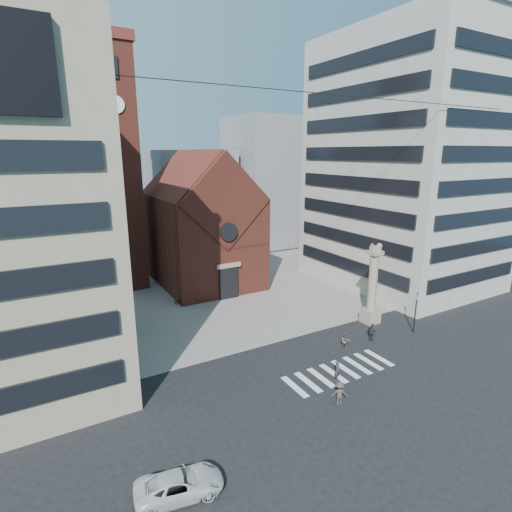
{
  "coord_description": "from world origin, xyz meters",
  "views": [
    {
      "loc": [
        -20.18,
        -25.32,
        17.67
      ],
      "look_at": [
        -1.19,
        8.0,
        7.65
      ],
      "focal_mm": 28.0,
      "sensor_mm": 36.0,
      "label": 1
    }
  ],
  "objects_px": {
    "white_car": "(179,485)",
    "pedestrian_2": "(372,332)",
    "lion_column": "(372,292)",
    "traffic_light": "(415,311)",
    "pedestrian_0": "(337,371)",
    "scooter_0": "(179,302)",
    "pedestrian_1": "(345,341)"
  },
  "relations": [
    {
      "from": "scooter_0",
      "to": "pedestrian_1",
      "type": "bearing_deg",
      "value": -80.9
    },
    {
      "from": "lion_column",
      "to": "white_car",
      "type": "bearing_deg",
      "value": -155.83
    },
    {
      "from": "pedestrian_1",
      "to": "scooter_0",
      "type": "xyz_separation_m",
      "value": [
        -9.61,
        18.1,
        -0.37
      ]
    },
    {
      "from": "lion_column",
      "to": "scooter_0",
      "type": "height_order",
      "value": "lion_column"
    },
    {
      "from": "pedestrian_1",
      "to": "white_car",
      "type": "bearing_deg",
      "value": -125.28
    },
    {
      "from": "lion_column",
      "to": "pedestrian_1",
      "type": "xyz_separation_m",
      "value": [
        -6.57,
        -3.4,
        -2.59
      ]
    },
    {
      "from": "white_car",
      "to": "pedestrian_2",
      "type": "xyz_separation_m",
      "value": [
        22.03,
        7.99,
        0.24
      ]
    },
    {
      "from": "traffic_light",
      "to": "pedestrian_2",
      "type": "height_order",
      "value": "traffic_light"
    },
    {
      "from": "pedestrian_0",
      "to": "pedestrian_1",
      "type": "relative_size",
      "value": 1.0
    },
    {
      "from": "lion_column",
      "to": "pedestrian_0",
      "type": "bearing_deg",
      "value": -146.66
    },
    {
      "from": "white_car",
      "to": "pedestrian_1",
      "type": "bearing_deg",
      "value": -57.35
    },
    {
      "from": "white_car",
      "to": "pedestrian_1",
      "type": "height_order",
      "value": "pedestrian_1"
    },
    {
      "from": "scooter_0",
      "to": "white_car",
      "type": "bearing_deg",
      "value": -127.88
    },
    {
      "from": "lion_column",
      "to": "pedestrian_1",
      "type": "distance_m",
      "value": 7.84
    },
    {
      "from": "lion_column",
      "to": "pedestrian_0",
      "type": "relative_size",
      "value": 5.01
    },
    {
      "from": "traffic_light",
      "to": "pedestrian_1",
      "type": "distance_m",
      "value": 8.7
    },
    {
      "from": "traffic_light",
      "to": "pedestrian_0",
      "type": "bearing_deg",
      "value": -166.76
    },
    {
      "from": "traffic_light",
      "to": "pedestrian_0",
      "type": "height_order",
      "value": "traffic_light"
    },
    {
      "from": "lion_column",
      "to": "traffic_light",
      "type": "height_order",
      "value": "lion_column"
    },
    {
      "from": "traffic_light",
      "to": "pedestrian_1",
      "type": "bearing_deg",
      "value": 175.99
    },
    {
      "from": "white_car",
      "to": "scooter_0",
      "type": "distance_m",
      "value": 27.48
    },
    {
      "from": "lion_column",
      "to": "scooter_0",
      "type": "distance_m",
      "value": 22.06
    },
    {
      "from": "white_car",
      "to": "pedestrian_1",
      "type": "distance_m",
      "value": 20.17
    },
    {
      "from": "pedestrian_0",
      "to": "pedestrian_1",
      "type": "bearing_deg",
      "value": 8.91
    },
    {
      "from": "lion_column",
      "to": "traffic_light",
      "type": "xyz_separation_m",
      "value": [
        1.99,
        -4.0,
        -1.17
      ]
    },
    {
      "from": "pedestrian_0",
      "to": "traffic_light",
      "type": "bearing_deg",
      "value": -19.46
    },
    {
      "from": "pedestrian_0",
      "to": "scooter_0",
      "type": "distance_m",
      "value": 22.37
    },
    {
      "from": "scooter_0",
      "to": "traffic_light",
      "type": "bearing_deg",
      "value": -64.68
    },
    {
      "from": "traffic_light",
      "to": "lion_column",
      "type": "bearing_deg",
      "value": 116.46
    },
    {
      "from": "white_car",
      "to": "pedestrian_2",
      "type": "height_order",
      "value": "pedestrian_2"
    },
    {
      "from": "pedestrian_1",
      "to": "scooter_0",
      "type": "relative_size",
      "value": 1.03
    },
    {
      "from": "lion_column",
      "to": "pedestrian_0",
      "type": "xyz_separation_m",
      "value": [
        -10.57,
        -6.96,
        -2.59
      ]
    }
  ]
}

